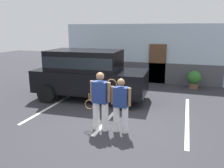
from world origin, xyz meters
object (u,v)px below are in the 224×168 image
object	(u,v)px
tennis_player_man	(100,101)
potted_plant_by_porch	(194,79)
parked_suv	(88,72)
tennis_player_woman	(121,105)

from	to	relation	value
tennis_player_man	potted_plant_by_porch	xyz separation A→B (m)	(2.71, 5.91, -0.40)
parked_suv	tennis_player_man	world-z (taller)	parked_suv
parked_suv	tennis_player_man	size ratio (longest dim) A/B	2.72
parked_suv	tennis_player_woman	distance (m)	3.46
tennis_player_man	tennis_player_woman	size ratio (longest dim) A/B	1.09
parked_suv	potted_plant_by_porch	distance (m)	5.37
parked_suv	tennis_player_woman	world-z (taller)	parked_suv
potted_plant_by_porch	tennis_player_man	bearing A→B (deg)	-114.63
tennis_player_man	potted_plant_by_porch	bearing A→B (deg)	-110.14
tennis_player_woman	potted_plant_by_porch	bearing A→B (deg)	-108.12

